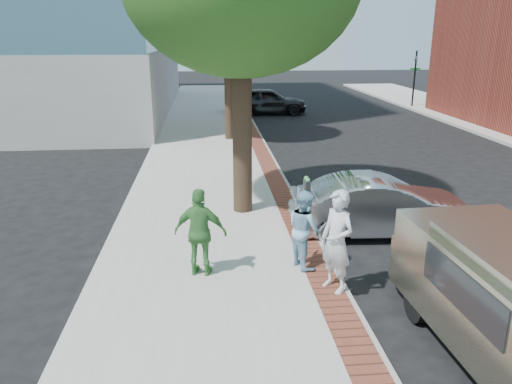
{
  "coord_description": "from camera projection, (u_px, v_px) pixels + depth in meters",
  "views": [
    {
      "loc": [
        -1.51,
        -11.21,
        4.83
      ],
      "look_at": [
        -0.4,
        0.2,
        1.2
      ],
      "focal_mm": 35.0,
      "sensor_mm": 36.0,
      "label": 1
    }
  ],
  "objects": [
    {
      "name": "person_gray",
      "position": [
        337.0,
        241.0,
        9.29
      ],
      "size": [
        0.78,
        0.87,
        1.99
      ],
      "primitive_type": "imported",
      "rotation": [
        0.0,
        0.0,
        -1.03
      ],
      "color": "silver",
      "rests_on": "sidewalk"
    },
    {
      "name": "signal_far",
      "position": [
        415.0,
        75.0,
        33.59
      ],
      "size": [
        0.7,
        0.15,
        3.8
      ],
      "color": "black",
      "rests_on": "ground"
    },
    {
      "name": "bg_car",
      "position": [
        267.0,
        101.0,
        31.4
      ],
      "size": [
        4.97,
        2.06,
        1.68
      ],
      "primitive_type": "imported",
      "rotation": [
        0.0,
        0.0,
        1.56
      ],
      "color": "black",
      "rests_on": "ground"
    },
    {
      "name": "curb",
      "position": [
        273.0,
        159.0,
        19.9
      ],
      "size": [
        0.1,
        60.0,
        0.15
      ],
      "primitive_type": "cube",
      "color": "gray",
      "rests_on": "ground"
    },
    {
      "name": "sidewalk",
      "position": [
        209.0,
        161.0,
        19.66
      ],
      "size": [
        5.0,
        60.0,
        0.15
      ],
      "primitive_type": "cube",
      "color": "#9E9991",
      "rests_on": "ground"
    },
    {
      "name": "person_officer",
      "position": [
        305.0,
        229.0,
        10.35
      ],
      "size": [
        0.83,
        0.95,
        1.65
      ],
      "primitive_type": "imported",
      "rotation": [
        0.0,
        0.0,
        1.86
      ],
      "color": "#82B1CA",
      "rests_on": "sidewalk"
    },
    {
      "name": "signal_near",
      "position": [
        243.0,
        76.0,
        32.52
      ],
      "size": [
        0.7,
        0.15,
        3.8
      ],
      "color": "black",
      "rests_on": "ground"
    },
    {
      "name": "person_green",
      "position": [
        200.0,
        232.0,
        9.94
      ],
      "size": [
        1.14,
        0.68,
        1.82
      ],
      "primitive_type": "imported",
      "rotation": [
        0.0,
        0.0,
        2.91
      ],
      "color": "#3F803A",
      "rests_on": "sidewalk"
    },
    {
      "name": "ground",
      "position": [
        273.0,
        240.0,
        12.24
      ],
      "size": [
        120.0,
        120.0,
        0.0
      ],
      "primitive_type": "plane",
      "color": "black",
      "rests_on": "ground"
    },
    {
      "name": "sedan_silver",
      "position": [
        381.0,
        206.0,
        12.42
      ],
      "size": [
        4.56,
        1.79,
        1.48
      ],
      "primitive_type": "imported",
      "rotation": [
        0.0,
        0.0,
        1.52
      ],
      "color": "#B4B7BC",
      "rests_on": "ground"
    },
    {
      "name": "brick_strip",
      "position": [
        264.0,
        157.0,
        19.84
      ],
      "size": [
        0.6,
        60.0,
        0.01
      ],
      "primitive_type": "cube",
      "color": "brown",
      "rests_on": "sidewalk"
    },
    {
      "name": "tree_far",
      "position": [
        228.0,
        23.0,
        21.98
      ],
      "size": [
        4.8,
        4.8,
        7.14
      ],
      "color": "black",
      "rests_on": "sidewalk"
    },
    {
      "name": "parking_meter",
      "position": [
        307.0,
        194.0,
        11.86
      ],
      "size": [
        0.12,
        0.32,
        1.47
      ],
      "color": "gray",
      "rests_on": "sidewalk"
    },
    {
      "name": "office_base",
      "position": [
        23.0,
        82.0,
        31.3
      ],
      "size": [
        18.2,
        22.2,
        4.0
      ],
      "primitive_type": "cube",
      "color": "gray",
      "rests_on": "ground"
    }
  ]
}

